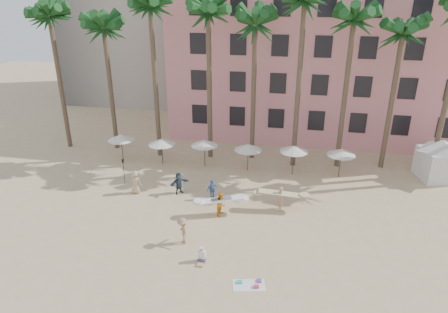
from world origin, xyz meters
The scene contains 11 objects.
ground centered at (0.00, 0.00, 0.00)m, with size 120.00×120.00×0.00m, color #D1B789.
pink_hotel centered at (7.00, 26.00, 8.00)m, with size 35.00×14.00×16.00m, color pink.
palm_row centered at (0.51, 15.00, 12.97)m, with size 44.40×5.40×16.30m.
umbrella_row centered at (-3.00, 12.50, 2.33)m, with size 22.50×2.70×2.73m.
cabana centered at (15.30, 13.94, 2.07)m, with size 5.35×5.35×3.50m.
beach_towel centered at (1.10, -2.50, 0.03)m, with size 1.96×1.33×0.14m.
carrier_yellow centered at (2.32, 6.08, 1.06)m, with size 3.41×1.01×1.90m.
carrier_white centered at (-1.89, 4.58, 0.95)m, with size 3.35×1.74×1.77m.
beachgoers centered at (-5.59, 4.92, 0.91)m, with size 7.21×7.97×1.92m.
paddle centered at (-10.88, 8.01, 1.41)m, with size 0.18×0.04×2.23m.
seated_man centered at (-2.01, -1.01, 0.34)m, with size 0.43×0.76×0.99m.
Camera 1 is at (2.95, -20.13, 15.36)m, focal length 32.00 mm.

